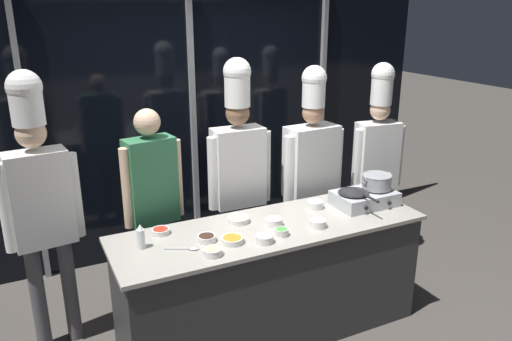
{
  "coord_description": "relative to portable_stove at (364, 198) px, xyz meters",
  "views": [
    {
      "loc": [
        -1.55,
        -2.92,
        2.42
      ],
      "look_at": [
        0.0,
        0.25,
        1.24
      ],
      "focal_mm": 35.0,
      "sensor_mm": 36.0,
      "label": 1
    }
  ],
  "objects": [
    {
      "name": "window_wall_back",
      "position": [
        -0.86,
        1.66,
        0.4
      ],
      "size": [
        5.25,
        0.09,
        2.7
      ],
      "color": "black",
      "rests_on": "ground_plane"
    },
    {
      "name": "prep_bowl_ginger",
      "position": [
        -1.4,
        -0.26,
        -0.03
      ],
      "size": [
        0.12,
        0.12,
        0.05
      ],
      "color": "white",
      "rests_on": "demo_counter"
    },
    {
      "name": "chef_pastry",
      "position": [
        0.57,
        0.56,
        0.18
      ],
      "size": [
        0.51,
        0.25,
        1.94
      ],
      "rotation": [
        0.0,
        0.0,
        3.02
      ],
      "color": "#232326",
      "rests_on": "ground_plane"
    },
    {
      "name": "squeeze_bottle_clear",
      "position": [
        -1.79,
        0.04,
        0.02
      ],
      "size": [
        0.05,
        0.05,
        0.17
      ],
      "color": "white",
      "rests_on": "demo_counter"
    },
    {
      "name": "chef_line",
      "position": [
        -0.12,
        0.61,
        0.15
      ],
      "size": [
        0.61,
        0.27,
        1.94
      ],
      "rotation": [
        0.0,
        0.0,
        3.21
      ],
      "color": "#4C4C51",
      "rests_on": "ground_plane"
    },
    {
      "name": "prep_bowl_onion",
      "position": [
        -0.56,
        -0.19,
        -0.03
      ],
      "size": [
        0.12,
        0.12,
        0.06
      ],
      "color": "white",
      "rests_on": "demo_counter"
    },
    {
      "name": "frying_pan",
      "position": [
        -0.11,
        -0.0,
        0.08
      ],
      "size": [
        0.24,
        0.42,
        0.04
      ],
      "color": "#232326",
      "rests_on": "portable_stove"
    },
    {
      "name": "stock_pot",
      "position": [
        0.11,
        0.0,
        0.13
      ],
      "size": [
        0.26,
        0.23,
        0.12
      ],
      "color": "#93969B",
      "rests_on": "portable_stove"
    },
    {
      "name": "prep_bowl_soy_glaze",
      "position": [
        -1.37,
        -0.05,
        -0.03
      ],
      "size": [
        0.13,
        0.13,
        0.05
      ],
      "color": "white",
      "rests_on": "demo_counter"
    },
    {
      "name": "prep_bowl_chicken",
      "position": [
        -0.83,
        -0.03,
        -0.03
      ],
      "size": [
        0.12,
        0.12,
        0.06
      ],
      "color": "white",
      "rests_on": "demo_counter"
    },
    {
      "name": "person_guest",
      "position": [
        -1.56,
        0.58,
        0.1
      ],
      "size": [
        0.48,
        0.25,
        1.7
      ],
      "rotation": [
        0.0,
        0.0,
        3.3
      ],
      "color": "#4C4C51",
      "rests_on": "ground_plane"
    },
    {
      "name": "prep_bowl_shrimp",
      "position": [
        -1.04,
        0.14,
        -0.03
      ],
      "size": [
        0.16,
        0.16,
        0.04
      ],
      "color": "white",
      "rests_on": "demo_counter"
    },
    {
      "name": "serving_spoon_slotted",
      "position": [
        -1.51,
        -0.11,
        -0.05
      ],
      "size": [
        0.22,
        0.13,
        0.02
      ],
      "color": "#B2B5BA",
      "rests_on": "demo_counter"
    },
    {
      "name": "prep_bowl_carrots",
      "position": [
        -1.22,
        -0.15,
        -0.03
      ],
      "size": [
        0.16,
        0.16,
        0.04
      ],
      "color": "white",
      "rests_on": "demo_counter"
    },
    {
      "name": "portable_stove",
      "position": [
        0.0,
        0.0,
        0.0
      ],
      "size": [
        0.49,
        0.33,
        0.12
      ],
      "color": "#B2B5BA",
      "rests_on": "demo_counter"
    },
    {
      "name": "ground_plane",
      "position": [
        -0.86,
        -0.03,
        -0.95
      ],
      "size": [
        24.0,
        24.0,
        0.0
      ],
      "primitive_type": "plane",
      "color": "#47423D"
    },
    {
      "name": "demo_counter",
      "position": [
        -0.86,
        -0.03,
        -0.5
      ],
      "size": [
        2.31,
        0.72,
        0.89
      ],
      "color": "#2D2D30",
      "rests_on": "ground_plane"
    },
    {
      "name": "prep_bowl_bean_sprouts",
      "position": [
        -1.02,
        -0.24,
        -0.03
      ],
      "size": [
        0.12,
        0.12,
        0.05
      ],
      "color": "white",
      "rests_on": "demo_counter"
    },
    {
      "name": "chef_head",
      "position": [
        -2.34,
        0.54,
        0.26
      ],
      "size": [
        0.52,
        0.25,
        2.03
      ],
      "rotation": [
        0.0,
        0.0,
        3.26
      ],
      "color": "#4C4C51",
      "rests_on": "ground_plane"
    },
    {
      "name": "prep_bowl_scallions",
      "position": [
        -0.86,
        -0.2,
        -0.03
      ],
      "size": [
        0.1,
        0.1,
        0.05
      ],
      "color": "white",
      "rests_on": "demo_counter"
    },
    {
      "name": "prep_bowl_noodles",
      "position": [
        -0.39,
        0.12,
        -0.03
      ],
      "size": [
        0.13,
        0.13,
        0.06
      ],
      "color": "white",
      "rests_on": "demo_counter"
    },
    {
      "name": "prep_bowl_chili_flakes",
      "position": [
        -1.61,
        0.2,
        -0.04
      ],
      "size": [
        0.13,
        0.13,
        0.04
      ],
      "color": "white",
      "rests_on": "demo_counter"
    },
    {
      "name": "chef_sous",
      "position": [
        -0.82,
        0.63,
        0.23
      ],
      "size": [
        0.55,
        0.22,
        2.03
      ],
      "rotation": [
        0.0,
        0.0,
        3.13
      ],
      "color": "#2D3856",
      "rests_on": "ground_plane"
    }
  ]
}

